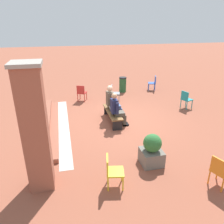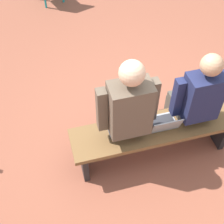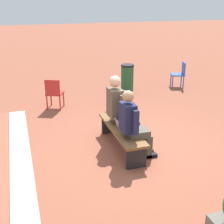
% 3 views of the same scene
% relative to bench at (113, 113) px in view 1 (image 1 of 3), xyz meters
% --- Properties ---
extents(ground_plane, '(60.00, 60.00, 0.00)m').
position_rel_bench_xyz_m(ground_plane, '(0.00, -0.26, -0.35)').
color(ground_plane, brown).
extents(concrete_strip, '(5.70, 0.40, 0.01)m').
position_rel_bench_xyz_m(concrete_strip, '(0.00, 1.98, -0.35)').
color(concrete_strip, '#B7B2A8').
rests_on(concrete_strip, ground).
extents(brick_steps, '(4.90, 0.60, 0.30)m').
position_rel_bench_xyz_m(brick_steps, '(0.00, 2.53, -0.23)').
color(brick_steps, '#93513D').
rests_on(brick_steps, ground).
extents(brick_pillar_left_of_steps, '(0.64, 0.64, 3.08)m').
position_rel_bench_xyz_m(brick_pillar_left_of_steps, '(-3.27, 2.57, 1.20)').
color(brick_pillar_left_of_steps, '#93513D').
rests_on(brick_pillar_left_of_steps, ground).
extents(bench, '(1.80, 0.44, 0.45)m').
position_rel_bench_xyz_m(bench, '(0.00, 0.00, 0.00)').
color(bench, brown).
rests_on(bench, ground).
extents(person_student, '(0.54, 0.69, 1.35)m').
position_rel_bench_xyz_m(person_student, '(-0.44, -0.07, 0.36)').
color(person_student, '#4C473D').
rests_on(person_student, ground).
extents(person_adult, '(0.60, 0.76, 1.44)m').
position_rel_bench_xyz_m(person_adult, '(0.31, -0.07, 0.40)').
color(person_adult, '#384C75').
rests_on(person_adult, ground).
extents(laptop, '(0.32, 0.29, 0.21)m').
position_rel_bench_xyz_m(laptop, '(-0.08, 0.01, 0.15)').
color(laptop, '#9EA0A5').
rests_on(laptop, bench).
extents(plastic_chair_near_bench_left, '(0.53, 0.53, 0.84)m').
position_rel_bench_xyz_m(plastic_chair_near_bench_left, '(0.64, -3.67, 0.13)').
color(plastic_chair_near_bench_left, teal).
rests_on(plastic_chair_near_bench_left, ground).
extents(plastic_chair_far_right, '(0.55, 0.55, 0.84)m').
position_rel_bench_xyz_m(plastic_chair_far_right, '(2.77, 0.97, 0.13)').
color(plastic_chair_far_right, red).
rests_on(plastic_chair_far_right, ground).
extents(plastic_chair_near_bench_right, '(0.51, 0.51, 0.84)m').
position_rel_bench_xyz_m(plastic_chair_near_bench_right, '(2.36, -0.64, 0.13)').
color(plastic_chair_near_bench_right, gray).
rests_on(plastic_chair_near_bench_right, ground).
extents(plastic_chair_foreground, '(0.53, 0.53, 0.84)m').
position_rel_bench_xyz_m(plastic_chair_foreground, '(3.74, -3.36, 0.13)').
color(plastic_chair_foreground, '#2D56B7').
rests_on(plastic_chair_foreground, ground).
extents(plastic_chair_by_pillar, '(0.49, 0.49, 0.84)m').
position_rel_bench_xyz_m(plastic_chair_by_pillar, '(-3.70, 0.89, 0.13)').
color(plastic_chair_by_pillar, gold).
rests_on(plastic_chair_by_pillar, ground).
extents(plastic_chair_far_left, '(0.54, 0.54, 0.84)m').
position_rel_bench_xyz_m(plastic_chair_far_left, '(-4.32, -1.66, 0.13)').
color(plastic_chair_far_left, orange).
rests_on(plastic_chair_far_left, ground).
extents(planter, '(0.60, 0.60, 0.94)m').
position_rel_bench_xyz_m(planter, '(-3.06, -0.42, 0.08)').
color(planter, '#6B665B').
rests_on(planter, ground).
extents(litter_bin, '(0.42, 0.42, 0.86)m').
position_rel_bench_xyz_m(litter_bin, '(3.82, -1.51, 0.08)').
color(litter_bin, '#23562D').
rests_on(litter_bin, ground).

